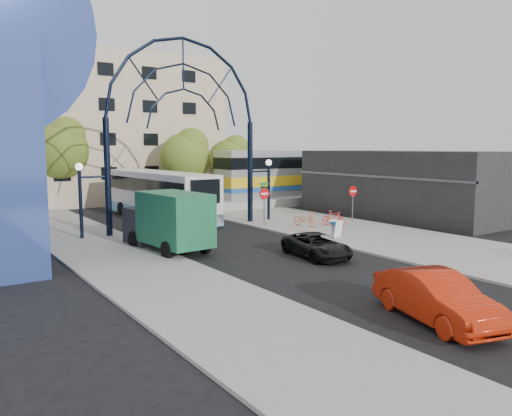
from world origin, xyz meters
TOP-DOWN VIEW (x-y plane):
  - ground at (0.00, 0.00)m, footprint 120.00×120.00m
  - sidewalk_east at (8.00, 4.00)m, footprint 8.00×56.00m
  - plaza_west at (-6.50, 6.00)m, footprint 5.00×50.00m
  - gateway_arch at (0.00, 14.00)m, footprint 13.64×0.44m
  - stop_sign at (4.80, 12.00)m, footprint 0.80×0.07m
  - do_not_enter_sign at (11.00, 10.00)m, footprint 0.76×0.07m
  - street_name_sign at (5.20, 12.60)m, footprint 0.70×0.70m
  - sandwich_board at (5.60, 5.98)m, footprint 0.55×0.61m
  - commercial_block_east at (16.00, 10.00)m, footprint 6.00×16.00m
  - apartment_block at (2.00, 34.97)m, footprint 20.00×12.10m
  - train_platform at (20.00, 22.00)m, footprint 32.00×5.00m
  - train_car at (20.00, 22.00)m, footprint 25.10×3.05m
  - tree_north_a at (6.12, 25.93)m, footprint 4.48×4.48m
  - tree_north_b at (-3.88, 29.93)m, footprint 5.12×5.12m
  - tree_north_c at (12.12, 27.93)m, footprint 4.16×4.16m
  - city_bus at (0.40, 18.99)m, footprint 3.47×12.90m
  - green_truck at (-3.78, 8.60)m, footprint 2.69×6.18m
  - black_suv at (1.48, 3.00)m, footprint 2.53×4.42m
  - red_sedan at (-1.49, -5.82)m, footprint 2.84×4.91m
  - bike_near_a at (6.60, 9.92)m, footprint 0.97×1.99m
  - bike_near_b at (8.36, 9.11)m, footprint 1.02×1.71m

SIDE VIEW (x-z plane):
  - ground at x=0.00m, z-range 0.00..0.00m
  - sidewalk_east at x=8.00m, z-range 0.00..0.12m
  - plaza_west at x=-6.50m, z-range 0.00..0.12m
  - train_platform at x=20.00m, z-range 0.00..0.80m
  - black_suv at x=1.48m, z-range 0.00..1.16m
  - bike_near_b at x=8.36m, z-range 0.12..1.11m
  - bike_near_a at x=6.60m, z-range 0.12..1.12m
  - sandwich_board at x=5.60m, z-range 0.25..1.24m
  - red_sedan at x=-1.49m, z-range 0.00..1.53m
  - green_truck at x=-3.78m, z-range 0.00..3.04m
  - city_bus at x=0.40m, z-range 0.08..3.59m
  - do_not_enter_sign at x=11.00m, z-range 0.74..3.22m
  - stop_sign at x=4.80m, z-range 0.74..3.24m
  - street_name_sign at x=5.20m, z-range 0.73..3.53m
  - commercial_block_east at x=16.00m, z-range 0.00..5.00m
  - train_car at x=20.00m, z-range 0.80..5.00m
  - tree_north_c at x=12.12m, z-range 1.03..7.53m
  - tree_north_a at x=6.12m, z-range 1.11..8.11m
  - tree_north_b at x=-3.88m, z-range 1.27..9.27m
  - apartment_block at x=2.00m, z-range 0.00..14.00m
  - gateway_arch at x=0.00m, z-range 2.51..14.61m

